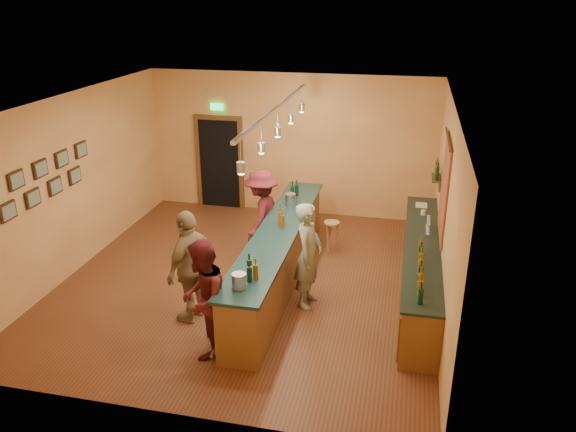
% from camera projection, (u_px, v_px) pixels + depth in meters
% --- Properties ---
extents(floor, '(7.00, 7.00, 0.00)m').
position_uv_depth(floor, '(249.00, 280.00, 10.08)').
color(floor, '#563218').
rests_on(floor, ground).
extents(ceiling, '(6.50, 7.00, 0.02)m').
position_uv_depth(ceiling, '(244.00, 102.00, 8.89)').
color(ceiling, silver).
rests_on(ceiling, wall_back).
extents(wall_back, '(6.50, 0.02, 3.20)m').
position_uv_depth(wall_back, '(291.00, 145.00, 12.66)').
color(wall_back, '#C28149').
rests_on(wall_back, floor).
extents(wall_front, '(6.50, 0.02, 3.20)m').
position_uv_depth(wall_front, '(159.00, 300.00, 6.32)').
color(wall_front, '#C28149').
rests_on(wall_front, floor).
extents(wall_left, '(0.02, 7.00, 3.20)m').
position_uv_depth(wall_left, '(74.00, 183.00, 10.14)').
color(wall_left, '#C28149').
rests_on(wall_left, floor).
extents(wall_right, '(0.02, 7.00, 3.20)m').
position_uv_depth(wall_right, '(445.00, 212.00, 8.83)').
color(wall_right, '#C28149').
rests_on(wall_right, floor).
extents(doorway, '(1.15, 0.09, 2.48)m').
position_uv_depth(doorway, '(220.00, 161.00, 13.15)').
color(doorway, black).
rests_on(doorway, wall_back).
extents(tapestry, '(0.03, 1.40, 1.60)m').
position_uv_depth(tapestry, '(445.00, 189.00, 9.11)').
color(tapestry, maroon).
rests_on(tapestry, wall_right).
extents(bottle_shelf, '(0.17, 0.55, 0.54)m').
position_uv_depth(bottle_shelf, '(437.00, 172.00, 10.55)').
color(bottle_shelf, '#543519').
rests_on(bottle_shelf, wall_right).
extents(picture_grid, '(0.06, 2.20, 0.70)m').
position_uv_depth(picture_grid, '(48.00, 178.00, 9.32)').
color(picture_grid, '#382111').
rests_on(picture_grid, wall_left).
extents(back_counter, '(0.60, 4.55, 1.27)m').
position_uv_depth(back_counter, '(421.00, 268.00, 9.47)').
color(back_counter, brown).
rests_on(back_counter, floor).
extents(tasting_bar, '(0.73, 5.10, 1.38)m').
position_uv_depth(tasting_bar, '(278.00, 253.00, 9.75)').
color(tasting_bar, brown).
rests_on(tasting_bar, floor).
extents(pendant_track, '(0.11, 4.60, 0.50)m').
position_uv_depth(pendant_track, '(277.00, 117.00, 8.86)').
color(pendant_track, silver).
rests_on(pendant_track, ceiling).
extents(bartender, '(0.50, 0.69, 1.77)m').
position_uv_depth(bartender, '(308.00, 255.00, 9.01)').
color(bartender, gray).
rests_on(bartender, floor).
extents(customer_a, '(0.75, 0.91, 1.74)m').
position_uv_depth(customer_a, '(203.00, 299.00, 7.77)').
color(customer_a, '#59191E').
rests_on(customer_a, floor).
extents(customer_b, '(0.70, 1.15, 1.82)m').
position_uv_depth(customer_b, '(191.00, 266.00, 8.61)').
color(customer_b, '#997A51').
rests_on(customer_b, floor).
extents(customer_c, '(0.74, 1.19, 1.77)m').
position_uv_depth(customer_c, '(262.00, 215.00, 10.61)').
color(customer_c, '#59191E').
rests_on(customer_c, floor).
extents(bar_stool, '(0.31, 0.31, 0.64)m').
position_uv_depth(bar_stool, '(332.00, 229.00, 11.02)').
color(bar_stool, '#A27749').
rests_on(bar_stool, floor).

